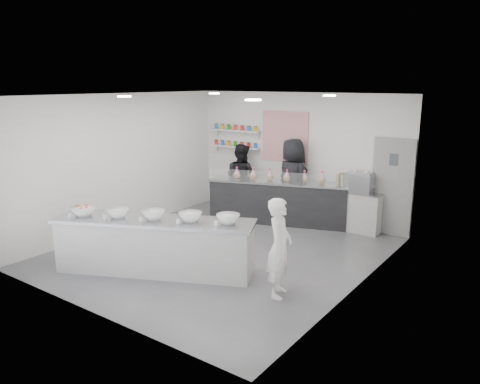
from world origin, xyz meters
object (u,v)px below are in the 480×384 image
(woman_prep, at_px, (279,248))
(staff_right, at_px, (292,181))
(espresso_ledge, at_px, (353,211))
(prep_counter, at_px, (155,246))
(staff_left, at_px, (241,178))
(espresso_machine, at_px, (360,183))
(back_bar, at_px, (278,202))

(woman_prep, height_order, staff_right, staff_right)
(espresso_ledge, xyz_separation_m, woman_prep, (0.32, -3.74, 0.33))
(staff_right, bearing_deg, espresso_ledge, -148.51)
(prep_counter, height_order, staff_left, staff_left)
(woman_prep, bearing_deg, espresso_machine, -17.10)
(back_bar, height_order, woman_prep, woman_prep)
(staff_left, xyz_separation_m, staff_right, (1.47, 0.00, 0.12))
(espresso_machine, relative_size, woman_prep, 0.36)
(back_bar, bearing_deg, espresso_machine, -4.24)
(prep_counter, height_order, espresso_machine, espresso_machine)
(staff_left, bearing_deg, staff_right, -178.44)
(back_bar, xyz_separation_m, staff_right, (0.21, 0.28, 0.49))
(back_bar, relative_size, espresso_ledge, 2.68)
(prep_counter, relative_size, espresso_machine, 6.19)
(espresso_machine, bearing_deg, espresso_ledge, 180.00)
(espresso_machine, relative_size, staff_left, 0.32)
(espresso_ledge, height_order, staff_left, staff_left)
(back_bar, height_order, staff_right, staff_right)
(prep_counter, xyz_separation_m, staff_left, (-1.02, 4.01, 0.40))
(woman_prep, height_order, staff_left, staff_left)
(staff_left, bearing_deg, espresso_ledge, -174.92)
(back_bar, height_order, staff_left, staff_left)
(espresso_machine, xyz_separation_m, woman_prep, (0.21, -3.74, -0.33))
(back_bar, height_order, espresso_machine, espresso_machine)
(espresso_machine, height_order, staff_right, staff_right)
(prep_counter, distance_m, espresso_ledge, 4.60)
(espresso_machine, bearing_deg, back_bar, -165.36)
(back_bar, xyz_separation_m, espresso_machine, (1.78, 0.46, 0.61))
(espresso_ledge, xyz_separation_m, staff_right, (-1.45, -0.18, 0.54))
(prep_counter, distance_m, staff_right, 4.06)
(back_bar, relative_size, staff_left, 1.85)
(espresso_ledge, relative_size, staff_right, 0.61)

